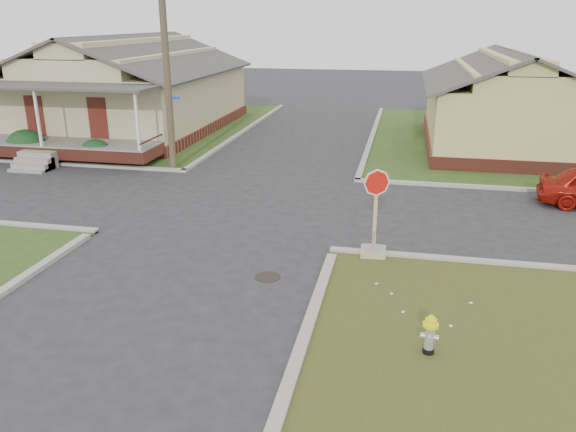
# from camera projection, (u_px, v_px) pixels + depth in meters

# --- Properties ---
(ground) EXTENTS (120.00, 120.00, 0.00)m
(ground) POSITION_uv_depth(u_px,v_px,m) (191.00, 262.00, 14.74)
(ground) COLOR #27272A
(ground) RESTS_ON ground
(verge_far_left) EXTENTS (19.00, 19.00, 0.05)m
(verge_far_left) POSITION_uv_depth(u_px,v_px,m) (96.00, 124.00, 33.86)
(verge_far_left) COLOR #2A4318
(verge_far_left) RESTS_ON ground
(curbs) EXTENTS (80.00, 40.00, 0.12)m
(curbs) POSITION_uv_depth(u_px,v_px,m) (244.00, 204.00, 19.36)
(curbs) COLOR #9D998E
(curbs) RESTS_ON ground
(manhole) EXTENTS (0.64, 0.64, 0.01)m
(manhole) POSITION_uv_depth(u_px,v_px,m) (268.00, 277.00, 13.85)
(manhole) COLOR black
(manhole) RESTS_ON ground
(corner_house) EXTENTS (10.10, 15.50, 5.30)m
(corner_house) POSITION_uv_depth(u_px,v_px,m) (128.00, 90.00, 31.31)
(corner_house) COLOR brown
(corner_house) RESTS_ON ground
(side_house_yellow) EXTENTS (7.60, 11.60, 4.70)m
(side_house_yellow) POSITION_uv_depth(u_px,v_px,m) (505.00, 102.00, 27.33)
(side_house_yellow) COLOR brown
(side_house_yellow) RESTS_ON ground
(utility_pole) EXTENTS (1.80, 0.28, 9.00)m
(utility_pole) POSITION_uv_depth(u_px,v_px,m) (166.00, 55.00, 22.22)
(utility_pole) COLOR #463A28
(utility_pole) RESTS_ON ground
(fire_hydrant) EXTENTS (0.30, 0.30, 0.80)m
(fire_hydrant) POSITION_uv_depth(u_px,v_px,m) (430.00, 332.00, 10.49)
(fire_hydrant) COLOR black
(fire_hydrant) RESTS_ON ground
(stop_sign) EXTENTS (0.67, 0.66, 2.37)m
(stop_sign) POSITION_uv_depth(u_px,v_px,m) (374.00, 237.00, 14.89)
(stop_sign) COLOR tan
(stop_sign) RESTS_ON ground
(hedge_left) EXTENTS (1.62, 1.33, 1.24)m
(hedge_left) POSITION_uv_depth(u_px,v_px,m) (27.00, 145.00, 25.24)
(hedge_left) COLOR #133616
(hedge_left) RESTS_ON verge_far_left
(hedge_right) EXTENTS (1.40, 1.14, 1.07)m
(hedge_right) POSITION_uv_depth(u_px,v_px,m) (96.00, 151.00, 24.44)
(hedge_right) COLOR #133616
(hedge_right) RESTS_ON verge_far_left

